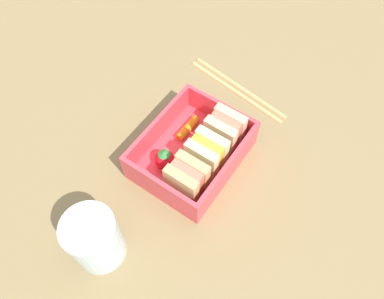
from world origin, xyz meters
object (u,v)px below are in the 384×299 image
object	(u,v)px
sandwich_center_left	(207,154)
drinking_glass	(95,239)
sandwich_left	(225,130)
strawberry_far_left	(165,159)
chopstick_pair	(237,88)
carrot_stick_far_left	(188,128)
sandwich_center	(187,179)

from	to	relation	value
sandwich_center_left	drinking_glass	bearing A→B (deg)	-13.76
sandwich_left	sandwich_center_left	size ratio (longest dim) A/B	1.00
strawberry_far_left	drinking_glass	distance (cm)	14.17
strawberry_far_left	drinking_glass	world-z (taller)	drinking_glass
chopstick_pair	sandwich_left	bearing A→B (deg)	19.79
sandwich_center_left	drinking_glass	xyz separation A→B (cm)	(17.51, -4.29, 0.28)
sandwich_center_left	strawberry_far_left	bearing A→B (deg)	-53.54
sandwich_left	drinking_glass	size ratio (longest dim) A/B	0.64
sandwich_center_left	carrot_stick_far_left	size ratio (longest dim) A/B	1.21
sandwich_center_left	strawberry_far_left	size ratio (longest dim) A/B	1.58
sandwich_left	carrot_stick_far_left	bearing A→B (deg)	-74.81
drinking_glass	carrot_stick_far_left	bearing A→B (deg)	-177.04
sandwich_center	strawberry_far_left	size ratio (longest dim) A/B	1.58
strawberry_far_left	chopstick_pair	distance (cm)	18.72
sandwich_left	chopstick_pair	world-z (taller)	sandwich_left
sandwich_center_left	drinking_glass	size ratio (longest dim) A/B	0.64
strawberry_far_left	sandwich_center_left	bearing A→B (deg)	126.46
sandwich_center_left	chopstick_pair	bearing A→B (deg)	-165.95
sandwich_left	strawberry_far_left	world-z (taller)	sandwich_left
sandwich_left	sandwich_center	distance (cm)	9.22
sandwich_left	carrot_stick_far_left	xyz separation A→B (cm)	(1.45, -5.36, -2.07)
sandwich_center	chopstick_pair	bearing A→B (deg)	-169.14
sandwich_center_left	chopstick_pair	world-z (taller)	sandwich_center_left
sandwich_center_left	strawberry_far_left	distance (cm)	5.86
sandwich_center	chopstick_pair	distance (cm)	20.41
sandwich_center	chopstick_pair	xyz separation A→B (cm)	(-19.75, -3.79, -3.54)
sandwich_left	chopstick_pair	distance (cm)	11.73
sandwich_left	carrot_stick_far_left	size ratio (longest dim) A/B	1.21
strawberry_far_left	chopstick_pair	bearing A→B (deg)	177.43
sandwich_left	sandwich_center_left	distance (cm)	4.61
carrot_stick_far_left	chopstick_pair	xyz separation A→B (cm)	(-11.98, 1.57, -1.47)
sandwich_center	drinking_glass	xyz separation A→B (cm)	(12.90, -4.29, 0.28)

